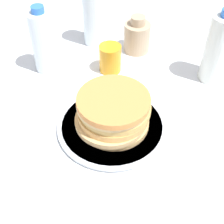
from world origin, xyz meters
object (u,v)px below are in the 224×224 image
at_px(water_bottle_near, 43,41).
at_px(plate, 112,125).
at_px(water_bottle_mid, 219,49).
at_px(cream_jug, 137,36).
at_px(pancake_stack, 113,111).
at_px(juice_glass, 111,58).
at_px(water_bottle_far, 94,13).

bearing_deg(water_bottle_near, plate, 131.36).
bearing_deg(water_bottle_mid, cream_jug, -31.11).
relative_size(plate, pancake_stack, 1.49).
bearing_deg(juice_glass, cream_jug, -124.79).
bearing_deg(cream_jug, water_bottle_far, -16.50).
distance_m(plate, pancake_stack, 0.05).
bearing_deg(cream_jug, plate, 79.56).
relative_size(pancake_stack, cream_jug, 1.55).
xyz_separation_m(pancake_stack, juice_glass, (0.02, -0.23, -0.01)).
bearing_deg(water_bottle_mid, pancake_stack, 36.96).
xyz_separation_m(pancake_stack, cream_jug, (-0.06, -0.34, -0.01)).
xyz_separation_m(cream_jug, water_bottle_mid, (-0.22, 0.13, 0.05)).
bearing_deg(pancake_stack, juice_glass, -86.28).
relative_size(water_bottle_near, water_bottle_far, 0.90).
relative_size(pancake_stack, water_bottle_near, 0.91).
height_order(pancake_stack, water_bottle_near, water_bottle_near).
distance_m(pancake_stack, water_bottle_near, 0.31).
distance_m(pancake_stack, cream_jug, 0.34).
distance_m(plate, water_bottle_far, 0.40).
relative_size(juice_glass, water_bottle_far, 0.37).
bearing_deg(cream_jug, water_bottle_mid, 148.89).
xyz_separation_m(plate, cream_jug, (-0.06, -0.34, 0.04)).
bearing_deg(water_bottle_far, juice_glass, 112.68).
relative_size(water_bottle_near, water_bottle_mid, 0.94).
distance_m(plate, juice_glass, 0.23).
bearing_deg(water_bottle_mid, juice_glass, -4.55).
distance_m(water_bottle_mid, water_bottle_far, 0.39).
bearing_deg(pancake_stack, plate, 14.96).
relative_size(pancake_stack, water_bottle_mid, 0.86).
height_order(cream_jug, water_bottle_near, water_bottle_near).
bearing_deg(water_bottle_mid, water_bottle_near, -2.71).
xyz_separation_m(pancake_stack, water_bottle_mid, (-0.28, -0.21, 0.04)).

